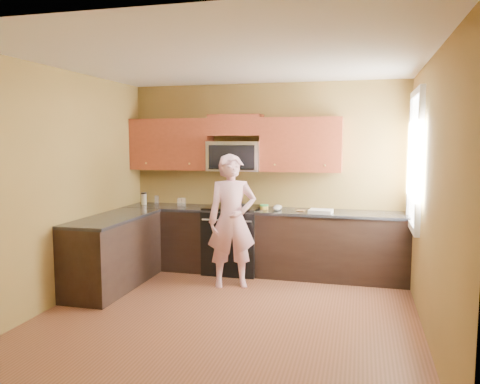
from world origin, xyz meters
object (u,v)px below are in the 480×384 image
(stove, at_px, (233,239))
(microwave, at_px, (235,171))
(butter_tub, at_px, (264,209))
(travel_mug, at_px, (144,204))
(woman, at_px, (232,221))
(frying_pan, at_px, (237,208))

(stove, relative_size, microwave, 1.25)
(butter_tub, bearing_deg, microwave, 165.55)
(butter_tub, bearing_deg, travel_mug, 178.01)
(woman, xyz_separation_m, frying_pan, (-0.07, 0.52, 0.09))
(microwave, bearing_deg, frying_pan, -70.13)
(microwave, bearing_deg, travel_mug, -177.93)
(frying_pan, xyz_separation_m, butter_tub, (0.36, 0.14, -0.03))
(frying_pan, height_order, travel_mug, travel_mug)
(frying_pan, relative_size, butter_tub, 3.39)
(stove, relative_size, woman, 0.55)
(stove, distance_m, travel_mug, 1.49)
(microwave, height_order, frying_pan, microwave)
(stove, bearing_deg, travel_mug, 177.02)
(microwave, height_order, butter_tub, microwave)
(microwave, height_order, woman, woman)
(woman, height_order, travel_mug, woman)
(stove, bearing_deg, woman, -75.92)
(frying_pan, bearing_deg, microwave, 99.59)
(stove, xyz_separation_m, travel_mug, (-1.42, 0.07, 0.44))
(woman, relative_size, travel_mug, 9.45)
(microwave, bearing_deg, woman, -78.10)
(microwave, distance_m, frying_pan, 0.57)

